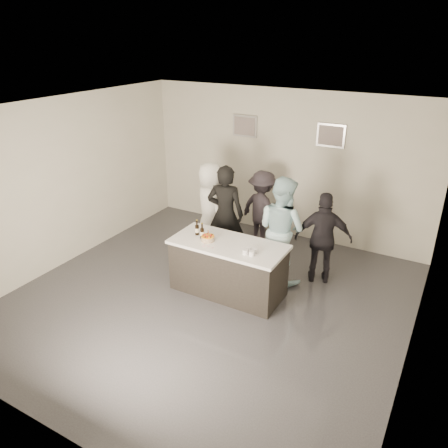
# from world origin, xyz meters

# --- Properties ---
(floor) EXTENTS (6.00, 6.00, 0.00)m
(floor) POSITION_xyz_m (0.00, 0.00, 0.00)
(floor) COLOR #3D3D42
(floor) RESTS_ON ground
(ceiling) EXTENTS (6.00, 6.00, 0.00)m
(ceiling) POSITION_xyz_m (0.00, 0.00, 3.00)
(ceiling) COLOR white
(wall_back) EXTENTS (6.00, 0.04, 3.00)m
(wall_back) POSITION_xyz_m (0.00, 3.00, 1.50)
(wall_back) COLOR beige
(wall_back) RESTS_ON ground
(wall_front) EXTENTS (6.00, 0.04, 3.00)m
(wall_front) POSITION_xyz_m (0.00, -3.00, 1.50)
(wall_front) COLOR beige
(wall_front) RESTS_ON ground
(wall_left) EXTENTS (0.04, 6.00, 3.00)m
(wall_left) POSITION_xyz_m (-3.00, 0.00, 1.50)
(wall_left) COLOR beige
(wall_left) RESTS_ON ground
(wall_right) EXTENTS (0.04, 6.00, 3.00)m
(wall_right) POSITION_xyz_m (3.00, 0.00, 1.50)
(wall_right) COLOR beige
(wall_right) RESTS_ON ground
(picture_left) EXTENTS (0.54, 0.04, 0.44)m
(picture_left) POSITION_xyz_m (-0.90, 2.97, 2.20)
(picture_left) COLOR #B2B2B7
(picture_left) RESTS_ON wall_back
(picture_right) EXTENTS (0.54, 0.04, 0.44)m
(picture_right) POSITION_xyz_m (0.90, 2.97, 2.20)
(picture_right) COLOR #B2B2B7
(picture_right) RESTS_ON wall_back
(bar_counter) EXTENTS (1.86, 0.86, 0.90)m
(bar_counter) POSITION_xyz_m (0.15, 0.37, 0.45)
(bar_counter) COLOR white
(bar_counter) RESTS_ON ground
(cake) EXTENTS (0.21, 0.21, 0.08)m
(cake) POSITION_xyz_m (-0.18, 0.28, 0.94)
(cake) COLOR orange
(cake) RESTS_ON bar_counter
(beer_bottle_a) EXTENTS (0.07, 0.07, 0.26)m
(beer_bottle_a) POSITION_xyz_m (-0.45, 0.39, 1.03)
(beer_bottle_a) COLOR black
(beer_bottle_a) RESTS_ON bar_counter
(beer_bottle_b) EXTENTS (0.07, 0.07, 0.26)m
(beer_bottle_b) POSITION_xyz_m (-0.31, 0.32, 1.03)
(beer_bottle_b) COLOR black
(beer_bottle_b) RESTS_ON bar_counter
(tumbler_cluster) EXTENTS (0.19, 0.19, 0.08)m
(tumbler_cluster) POSITION_xyz_m (0.61, 0.22, 0.94)
(tumbler_cluster) COLOR yellow
(tumbler_cluster) RESTS_ON bar_counter
(candles) EXTENTS (0.24, 0.08, 0.01)m
(candles) POSITION_xyz_m (-0.08, 0.10, 0.90)
(candles) COLOR pink
(candles) RESTS_ON bar_counter
(person_main_black) EXTENTS (0.76, 0.59, 1.86)m
(person_main_black) POSITION_xyz_m (-0.44, 1.32, 0.93)
(person_main_black) COLOR black
(person_main_black) RESTS_ON ground
(person_main_blue) EXTENTS (1.09, 0.98, 1.85)m
(person_main_blue) POSITION_xyz_m (0.70, 1.23, 0.93)
(person_main_blue) COLOR #B0DBE6
(person_main_blue) RESTS_ON ground
(person_guest_left) EXTENTS (1.03, 0.96, 1.76)m
(person_guest_left) POSITION_xyz_m (-0.92, 1.61, 0.88)
(person_guest_left) COLOR silver
(person_guest_left) RESTS_ON ground
(person_guest_right) EXTENTS (1.02, 0.68, 1.61)m
(person_guest_right) POSITION_xyz_m (1.36, 1.47, 0.81)
(person_guest_right) COLOR black
(person_guest_right) RESTS_ON ground
(person_guest_back) EXTENTS (1.13, 0.85, 1.56)m
(person_guest_back) POSITION_xyz_m (-0.11, 2.22, 0.78)
(person_guest_back) COLOR #2B262D
(person_guest_back) RESTS_ON ground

